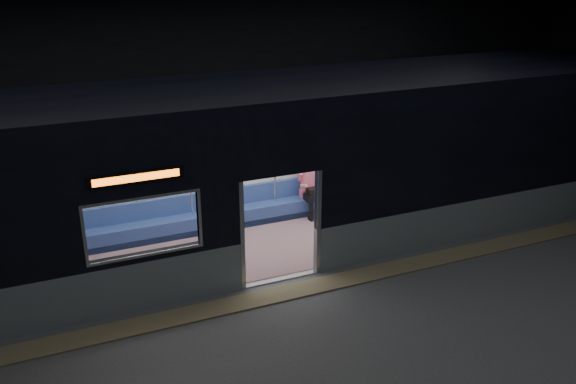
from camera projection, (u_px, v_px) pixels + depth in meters
station_floor at (305, 308)px, 10.37m from camera, size 24.00×14.00×0.01m
station_envelope at (307, 95)px, 9.03m from camera, size 24.00×14.00×5.00m
tactile_strip at (292, 291)px, 10.83m from camera, size 22.80×0.50×0.03m
metro_car at (251, 161)px, 11.87m from camera, size 18.00×3.04×3.35m
passenger at (309, 184)px, 13.77m from camera, size 0.39×0.65×1.30m
handbag at (313, 191)px, 13.63m from camera, size 0.31×0.28×0.14m
transit_map at (423, 135)px, 14.99m from camera, size 0.94×0.03×0.61m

